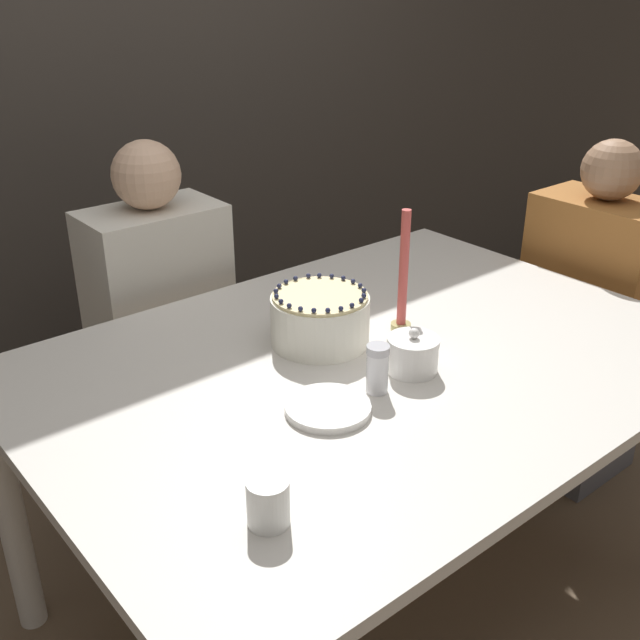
{
  "coord_description": "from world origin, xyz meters",
  "views": [
    {
      "loc": [
        -1.08,
        -1.13,
        1.61
      ],
      "look_at": [
        -0.04,
        0.13,
        0.83
      ],
      "focal_mm": 42.0,
      "sensor_mm": 36.0,
      "label": 1
    }
  ],
  "objects_px": {
    "cake": "(320,318)",
    "person_woman_floral": "(584,338)",
    "sugar_shaker": "(377,368)",
    "person_man_blue_shirt": "(164,354)",
    "candle": "(403,282)",
    "sugar_bowl": "(413,354)"
  },
  "relations": [
    {
      "from": "cake",
      "to": "person_woman_floral",
      "type": "xyz_separation_m",
      "value": [
        1.04,
        -0.11,
        -0.34
      ]
    },
    {
      "from": "sugar_shaker",
      "to": "person_man_blue_shirt",
      "type": "distance_m",
      "value": 0.95
    },
    {
      "from": "sugar_shaker",
      "to": "candle",
      "type": "relative_size",
      "value": 0.35
    },
    {
      "from": "sugar_bowl",
      "to": "sugar_shaker",
      "type": "bearing_deg",
      "value": -173.26
    },
    {
      "from": "cake",
      "to": "candle",
      "type": "xyz_separation_m",
      "value": [
        0.2,
        -0.08,
        0.07
      ]
    },
    {
      "from": "cake",
      "to": "candle",
      "type": "distance_m",
      "value": 0.23
    },
    {
      "from": "candle",
      "to": "cake",
      "type": "bearing_deg",
      "value": 159.02
    },
    {
      "from": "sugar_bowl",
      "to": "person_woman_floral",
      "type": "height_order",
      "value": "person_woman_floral"
    },
    {
      "from": "sugar_shaker",
      "to": "person_man_blue_shirt",
      "type": "height_order",
      "value": "person_man_blue_shirt"
    },
    {
      "from": "cake",
      "to": "sugar_bowl",
      "type": "distance_m",
      "value": 0.25
    },
    {
      "from": "sugar_bowl",
      "to": "person_woman_floral",
      "type": "relative_size",
      "value": 0.1
    },
    {
      "from": "candle",
      "to": "sugar_bowl",
      "type": "bearing_deg",
      "value": -128.23
    },
    {
      "from": "sugar_shaker",
      "to": "candle",
      "type": "xyz_separation_m",
      "value": [
        0.26,
        0.18,
        0.07
      ]
    },
    {
      "from": "cake",
      "to": "person_woman_floral",
      "type": "distance_m",
      "value": 1.1
    },
    {
      "from": "sugar_bowl",
      "to": "person_woman_floral",
      "type": "distance_m",
      "value": 1.03
    },
    {
      "from": "person_man_blue_shirt",
      "to": "person_woman_floral",
      "type": "xyz_separation_m",
      "value": [
        1.14,
        -0.75,
        -0.02
      ]
    },
    {
      "from": "sugar_bowl",
      "to": "candle",
      "type": "distance_m",
      "value": 0.23
    },
    {
      "from": "sugar_bowl",
      "to": "candle",
      "type": "xyz_separation_m",
      "value": [
        0.13,
        0.17,
        0.09
      ]
    },
    {
      "from": "candle",
      "to": "person_woman_floral",
      "type": "distance_m",
      "value": 0.93
    },
    {
      "from": "person_man_blue_shirt",
      "to": "cake",
      "type": "bearing_deg",
      "value": 99.03
    },
    {
      "from": "cake",
      "to": "sugar_bowl",
      "type": "xyz_separation_m",
      "value": [
        0.07,
        -0.24,
        -0.02
      ]
    },
    {
      "from": "cake",
      "to": "candle",
      "type": "height_order",
      "value": "candle"
    }
  ]
}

